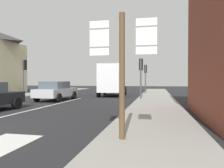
# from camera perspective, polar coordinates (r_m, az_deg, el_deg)

# --- Properties ---
(ground_plane) EXTENTS (80.00, 80.00, 0.00)m
(ground_plane) POSITION_cam_1_polar(r_m,az_deg,el_deg) (16.66, -10.84, -4.38)
(ground_plane) COLOR #232326
(sidewalk_right) EXTENTS (2.84, 44.00, 0.14)m
(sidewalk_right) POSITION_cam_1_polar(r_m,az_deg,el_deg) (13.37, 11.63, -5.42)
(sidewalk_right) COLOR gray
(sidewalk_right) RESTS_ON ground
(lane_centre_stripe) EXTENTS (0.16, 12.00, 0.01)m
(lane_centre_stripe) POSITION_cam_1_polar(r_m,az_deg,el_deg) (13.08, -17.67, -5.87)
(lane_centre_stripe) COLOR silver
(lane_centre_stripe) RESTS_ON ground
(sedan_far) EXTENTS (2.04, 4.23, 1.47)m
(sedan_far) POSITION_cam_1_polar(r_m,az_deg,el_deg) (17.02, -14.82, -1.71)
(sedan_far) COLOR #B7BABF
(sedan_far) RESTS_ON ground
(delivery_truck) EXTENTS (2.78, 5.14, 3.05)m
(delivery_truck) POSITION_cam_1_polar(r_m,az_deg,el_deg) (20.91, 0.12, 1.27)
(delivery_truck) COLOR silver
(delivery_truck) RESTS_ON ground
(route_sign_post) EXTENTS (1.66, 0.14, 3.20)m
(route_sign_post) POSITION_cam_1_polar(r_m,az_deg,el_deg) (5.16, 2.74, 4.80)
(route_sign_post) COLOR brown
(route_sign_post) RESTS_ON ground
(traffic_light_far_right) EXTENTS (0.30, 0.49, 3.24)m
(traffic_light_far_right) POSITION_cam_1_polar(r_m,az_deg,el_deg) (23.44, 9.03, 3.07)
(traffic_light_far_right) COLOR #47474C
(traffic_light_far_right) RESTS_ON ground
(traffic_light_near_left) EXTENTS (0.30, 0.49, 3.39)m
(traffic_light_near_left) POSITION_cam_1_polar(r_m,az_deg,el_deg) (20.60, -22.60, 3.58)
(traffic_light_near_left) COLOR #47474C
(traffic_light_near_left) RESTS_ON ground
(traffic_light_near_right) EXTENTS (0.30, 0.49, 3.23)m
(traffic_light_near_right) POSITION_cam_1_polar(r_m,az_deg,el_deg) (16.46, 7.80, 3.88)
(traffic_light_near_right) COLOR #47474C
(traffic_light_near_right) RESTS_ON ground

